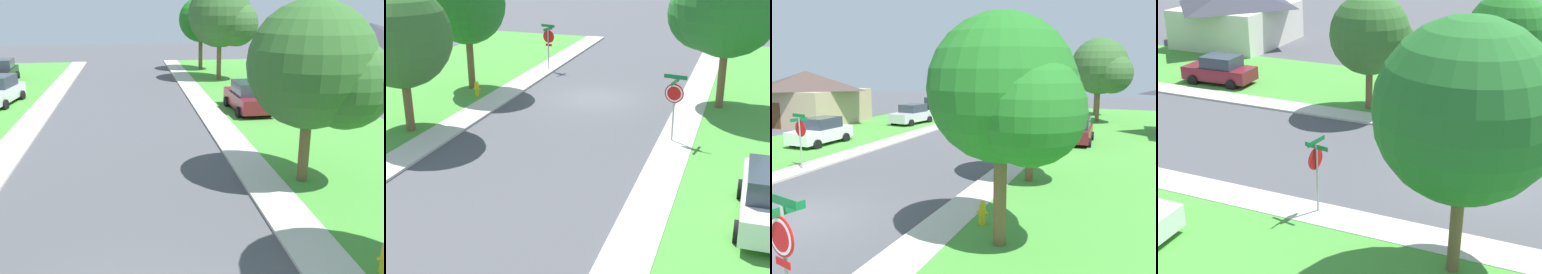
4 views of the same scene
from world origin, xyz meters
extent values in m
cube|color=beige|center=(4.70, 12.00, 0.05)|extent=(1.40, 56.00, 0.10)
cube|color=#479338|center=(9.40, 12.00, 0.04)|extent=(8.00, 56.00, 0.08)
cube|color=beige|center=(-4.70, 12.00, 0.05)|extent=(1.40, 56.00, 0.10)
cube|color=maroon|center=(6.88, 16.99, 0.70)|extent=(1.90, 4.34, 0.76)
cube|color=#2D3842|center=(6.89, 16.79, 1.42)|extent=(1.65, 2.14, 0.68)
cylinder|color=black|center=(5.95, 18.30, 0.32)|extent=(0.25, 0.65, 0.64)
cylinder|color=black|center=(7.75, 18.34, 0.32)|extent=(0.25, 0.65, 0.64)
cylinder|color=black|center=(6.01, 15.64, 0.32)|extent=(0.25, 0.65, 0.64)
cylinder|color=black|center=(7.81, 15.68, 0.32)|extent=(0.25, 0.65, 0.64)
cylinder|color=black|center=(-6.75, 19.31, 0.32)|extent=(0.32, 0.67, 0.64)
cylinder|color=black|center=(-6.40, 21.95, 0.32)|extent=(0.32, 0.67, 0.64)
cube|color=black|center=(-9.39, 29.01, 0.70)|extent=(2.09, 4.41, 0.76)
cube|color=#2D3842|center=(-9.41, 29.21, 1.42)|extent=(1.74, 2.20, 0.68)
cylinder|color=black|center=(-8.40, 27.74, 0.32)|extent=(0.28, 0.65, 0.64)
cylinder|color=black|center=(-8.58, 30.40, 0.32)|extent=(0.28, 0.65, 0.64)
cylinder|color=brown|center=(7.39, 27.62, 1.65)|extent=(0.36, 0.36, 3.31)
sphere|color=#345E2B|center=(7.39, 27.62, 5.01)|extent=(4.88, 4.88, 4.88)
sphere|color=#345E2B|center=(8.49, 26.88, 4.40)|extent=(3.42, 3.42, 3.42)
cylinder|color=brown|center=(6.06, 7.00, 1.29)|extent=(0.36, 0.36, 2.57)
sphere|color=#316229|center=(6.06, 7.00, 4.00)|extent=(4.09, 4.09, 4.09)
sphere|color=#316229|center=(6.98, 6.39, 3.49)|extent=(2.86, 2.86, 2.86)
cylinder|color=brown|center=(6.83, 33.20, 1.56)|extent=(0.36, 0.36, 3.12)
sphere|color=#1E6E1E|center=(6.83, 33.20, 4.49)|extent=(3.91, 3.91, 3.91)
sphere|color=#1E6E1E|center=(7.71, 32.61, 4.00)|extent=(2.73, 2.73, 2.73)
cube|color=silver|center=(16.76, 22.19, 1.50)|extent=(8.52, 7.33, 3.00)
pyramid|color=#33333D|center=(16.76, 22.19, 3.80)|extent=(9.12, 7.94, 1.60)
cube|color=#51331E|center=(16.70, 25.81, 1.05)|extent=(1.00, 0.08, 2.10)
cylinder|color=gold|center=(5.69, 1.63, 0.45)|extent=(0.10, 0.08, 0.08)
camera|label=1|loc=(0.37, -6.04, 5.86)|focal=40.42mm
camera|label=2|loc=(-7.13, 24.83, 7.86)|focal=50.00mm
camera|label=3|loc=(9.83, -9.75, 4.97)|focal=37.66mm
camera|label=4|loc=(-18.94, -2.49, 9.57)|focal=50.14mm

